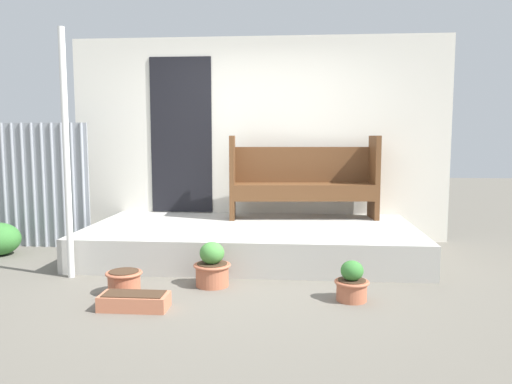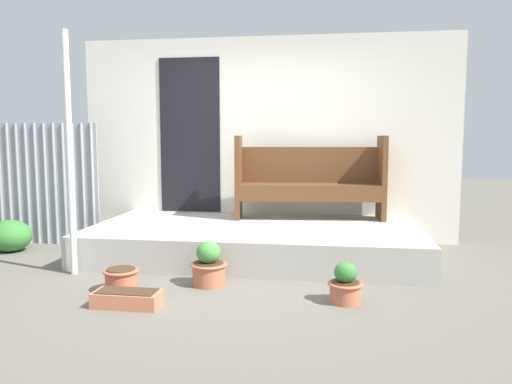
{
  "view_description": "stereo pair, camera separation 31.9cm",
  "coord_description": "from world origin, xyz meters",
  "px_view_note": "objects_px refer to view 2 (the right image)",
  "views": [
    {
      "loc": [
        0.55,
        -4.57,
        1.35
      ],
      "look_at": [
        0.15,
        0.32,
        0.79
      ],
      "focal_mm": 35.0,
      "sensor_mm": 36.0,
      "label": 1
    },
    {
      "loc": [
        0.87,
        -4.54,
        1.35
      ],
      "look_at": [
        0.15,
        0.32,
        0.79
      ],
      "focal_mm": 35.0,
      "sensor_mm": 36.0,
      "label": 2
    }
  ],
  "objects_px": {
    "planter_box_rect": "(127,299)",
    "support_post": "(70,155)",
    "flower_pot_right": "(345,285)",
    "bench": "(309,177)",
    "flower_pot_middle": "(209,266)",
    "shrub_by_fence": "(10,236)",
    "flower_pot_left": "(121,279)"
  },
  "relations": [
    {
      "from": "bench",
      "to": "shrub_by_fence",
      "type": "xyz_separation_m",
      "value": [
        -3.45,
        -0.81,
        -0.66
      ]
    },
    {
      "from": "support_post",
      "to": "planter_box_rect",
      "type": "distance_m",
      "value": 1.64
    },
    {
      "from": "support_post",
      "to": "flower_pot_right",
      "type": "bearing_deg",
      "value": -10.22
    },
    {
      "from": "flower_pot_middle",
      "to": "shrub_by_fence",
      "type": "distance_m",
      "value": 2.79
    },
    {
      "from": "bench",
      "to": "flower_pot_left",
      "type": "bearing_deg",
      "value": -132.12
    },
    {
      "from": "support_post",
      "to": "flower_pot_middle",
      "type": "distance_m",
      "value": 1.72
    },
    {
      "from": "support_post",
      "to": "bench",
      "type": "bearing_deg",
      "value": 35.79
    },
    {
      "from": "bench",
      "to": "planter_box_rect",
      "type": "bearing_deg",
      "value": -124.06
    },
    {
      "from": "support_post",
      "to": "bench",
      "type": "relative_size",
      "value": 1.29
    },
    {
      "from": "support_post",
      "to": "planter_box_rect",
      "type": "relative_size",
      "value": 4.39
    },
    {
      "from": "bench",
      "to": "planter_box_rect",
      "type": "distance_m",
      "value": 2.87
    },
    {
      "from": "bench",
      "to": "flower_pot_middle",
      "type": "relative_size",
      "value": 4.51
    },
    {
      "from": "bench",
      "to": "flower_pot_middle",
      "type": "height_order",
      "value": "bench"
    },
    {
      "from": "flower_pot_right",
      "to": "shrub_by_fence",
      "type": "distance_m",
      "value": 4.04
    },
    {
      "from": "flower_pot_middle",
      "to": "support_post",
      "type": "bearing_deg",
      "value": 173.33
    },
    {
      "from": "flower_pot_middle",
      "to": "shrub_by_fence",
      "type": "height_order",
      "value": "flower_pot_middle"
    },
    {
      "from": "bench",
      "to": "support_post",
      "type": "bearing_deg",
      "value": -149.41
    },
    {
      "from": "flower_pot_middle",
      "to": "shrub_by_fence",
      "type": "bearing_deg",
      "value": 160.01
    },
    {
      "from": "flower_pot_left",
      "to": "shrub_by_fence",
      "type": "height_order",
      "value": "shrub_by_fence"
    },
    {
      "from": "bench",
      "to": "planter_box_rect",
      "type": "relative_size",
      "value": 3.41
    },
    {
      "from": "bench",
      "to": "shrub_by_fence",
      "type": "distance_m",
      "value": 3.61
    },
    {
      "from": "flower_pot_middle",
      "to": "planter_box_rect",
      "type": "xyz_separation_m",
      "value": [
        -0.5,
        -0.65,
        -0.11
      ]
    },
    {
      "from": "shrub_by_fence",
      "to": "flower_pot_right",
      "type": "bearing_deg",
      "value": -18.2
    },
    {
      "from": "flower_pot_right",
      "to": "planter_box_rect",
      "type": "relative_size",
      "value": 0.63
    },
    {
      "from": "flower_pot_right",
      "to": "planter_box_rect",
      "type": "bearing_deg",
      "value": -168.59
    },
    {
      "from": "support_post",
      "to": "flower_pot_middle",
      "type": "bearing_deg",
      "value": -6.67
    },
    {
      "from": "support_post",
      "to": "flower_pot_middle",
      "type": "relative_size",
      "value": 5.81
    },
    {
      "from": "flower_pot_middle",
      "to": "flower_pot_right",
      "type": "bearing_deg",
      "value": -14.2
    },
    {
      "from": "flower_pot_middle",
      "to": "planter_box_rect",
      "type": "relative_size",
      "value": 0.76
    },
    {
      "from": "support_post",
      "to": "flower_pot_left",
      "type": "height_order",
      "value": "support_post"
    },
    {
      "from": "planter_box_rect",
      "to": "support_post",
      "type": "bearing_deg",
      "value": 137.5
    },
    {
      "from": "support_post",
      "to": "flower_pot_right",
      "type": "distance_m",
      "value": 2.84
    }
  ]
}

